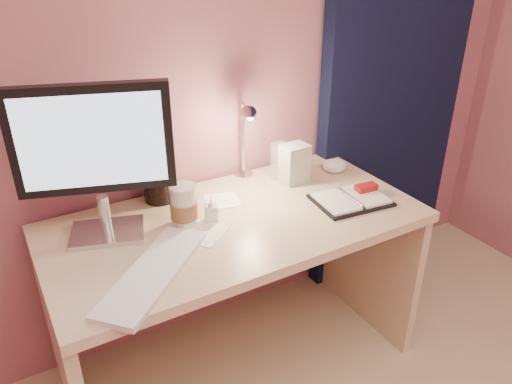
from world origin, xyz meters
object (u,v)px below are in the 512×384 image
monitor (95,150)px  clear_cup (280,161)px  keyboard (153,273)px  lotion_bottle (211,210)px  dark_jar (158,180)px  desk_lamp (259,133)px  coffee_cup (184,207)px  planner (352,198)px  bowl (334,167)px  product_box (294,164)px  desk (228,259)px

monitor → clear_cup: bearing=25.4°
keyboard → lotion_bottle: bearing=-7.3°
monitor → keyboard: monitor is taller
lotion_bottle → dark_jar: bearing=112.4°
clear_cup → desk_lamp: 0.19m
desk_lamp → monitor: bearing=-154.5°
keyboard → coffee_cup: coffee_cup is taller
planner → lotion_bottle: (-0.55, 0.14, 0.04)m
coffee_cup → bowl: 0.77m
keyboard → planner: (0.85, 0.07, 0.00)m
clear_cup → bowl: 0.26m
bowl → dark_jar: bearing=170.3°
planner → bowl: bearing=72.3°
monitor → product_box: monitor is taller
product_box → desk: bearing=-169.8°
monitor → dark_jar: size_ratio=3.11×
desk → bowl: size_ratio=12.82×
monitor → planner: 0.99m
planner → coffee_cup: (-0.65, 0.17, 0.06)m
planner → desk_lamp: desk_lamp is taller
desk → keyboard: keyboard is taller
coffee_cup → desk: bearing=5.4°
monitor → bowl: (1.03, 0.03, -0.31)m
monitor → coffee_cup: monitor is taller
lotion_bottle → desk_lamp: bearing=30.9°
product_box → bowl: bearing=-2.7°
bowl → product_box: bearing=179.8°
bowl → lotion_bottle: 0.68m
planner → desk: bearing=165.0°
bowl → dark_jar: (-0.77, 0.13, 0.07)m
desk → lotion_bottle: bearing=-154.1°
clear_cup → desk: bearing=-155.7°
desk → lotion_bottle: 0.29m
monitor → keyboard: size_ratio=1.09×
product_box → planner: bearing=-71.7°
bowl → monitor: bearing=-178.5°
coffee_cup → lotion_bottle: (0.10, -0.02, -0.03)m
bowl → desk_lamp: size_ratio=0.30×
monitor → bowl: size_ratio=4.98×
coffee_cup → bowl: coffee_cup is taller
desk → desk_lamp: desk_lamp is taller
clear_cup → desk_lamp: bearing=-176.8°
monitor → clear_cup: size_ratio=3.60×
lotion_bottle → dark_jar: 0.28m
lotion_bottle → product_box: (0.45, 0.12, 0.04)m
dark_jar → desk_lamp: size_ratio=0.49×
keyboard → desk_lamp: desk_lamp is taller
planner → dark_jar: bearing=155.2°
clear_cup → product_box: size_ratio=0.91×
coffee_cup → product_box: product_box is taller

